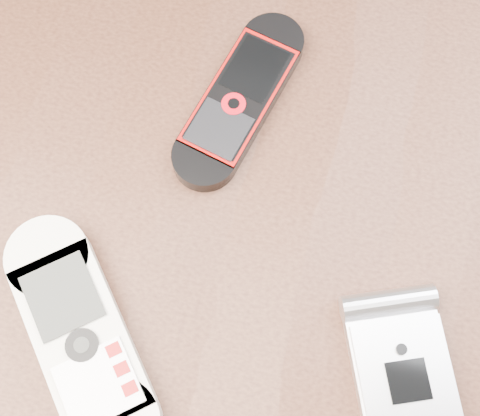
% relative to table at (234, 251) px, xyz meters
% --- Properties ---
extents(ground, '(4.00, 4.00, 0.00)m').
position_rel_table_xyz_m(ground, '(0.00, 0.00, -0.64)').
color(ground, '#472B19').
rests_on(ground, ground).
extents(table, '(1.20, 0.80, 0.75)m').
position_rel_table_xyz_m(table, '(0.00, 0.00, 0.00)').
color(table, black).
rests_on(table, ground).
extents(nokia_white, '(0.15, 0.17, 0.02)m').
position_rel_table_xyz_m(nokia_white, '(-0.08, -0.11, 0.12)').
color(nokia_white, white).
rests_on(nokia_white, table).
extents(nokia_black_red, '(0.09, 0.16, 0.02)m').
position_rel_table_xyz_m(nokia_black_red, '(-0.01, 0.08, 0.11)').
color(nokia_black_red, black).
rests_on(nokia_black_red, table).
extents(motorola_razr, '(0.10, 0.13, 0.02)m').
position_rel_table_xyz_m(motorola_razr, '(0.13, -0.10, 0.11)').
color(motorola_razr, silver).
rests_on(motorola_razr, table).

